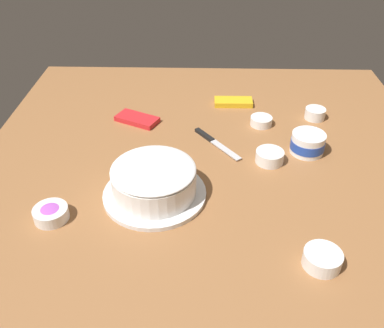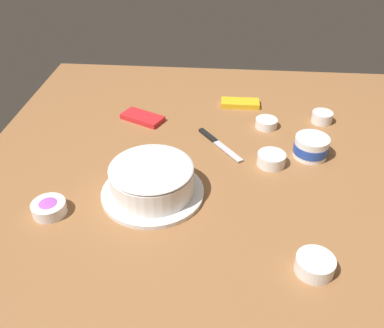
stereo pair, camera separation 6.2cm
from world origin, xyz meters
name	(u,v)px [view 1 (the left image)]	position (x,y,z in m)	size (l,w,h in m)	color
ground_plane	(210,162)	(0.00, 0.00, 0.00)	(1.54, 1.54, 0.00)	#936038
frosted_cake	(154,182)	(0.16, 0.17, 0.05)	(0.30, 0.30, 0.11)	white
frosting_tub	(308,143)	(-0.33, -0.07, 0.04)	(0.11, 0.11, 0.07)	white
spreading_knife	(213,141)	(-0.01, -0.12, 0.01)	(0.16, 0.20, 0.01)	silver
sprinkle_bowl_pink	(315,113)	(-0.40, -0.30, 0.02)	(0.08, 0.08, 0.04)	white
sprinkle_bowl_rainbow	(51,213)	(0.44, 0.28, 0.02)	(0.09, 0.09, 0.04)	white
sprinkle_bowl_blue	(322,258)	(-0.27, 0.42, 0.02)	(0.09, 0.09, 0.04)	white
sprinkle_bowl_yellow	(261,121)	(-0.19, -0.25, 0.02)	(0.08, 0.08, 0.03)	white
sprinkle_bowl_orange	(270,156)	(-0.19, -0.01, 0.02)	(0.09, 0.09, 0.04)	white
candy_box_lower	(233,102)	(-0.10, -0.41, 0.01)	(0.15, 0.07, 0.02)	yellow
candy_box_upper	(137,119)	(0.27, -0.26, 0.01)	(0.16, 0.08, 0.02)	red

